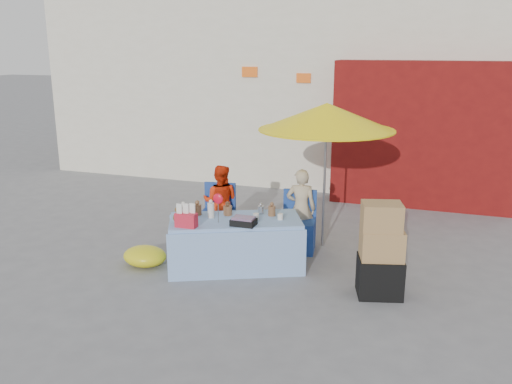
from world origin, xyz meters
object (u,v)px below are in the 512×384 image
at_px(chair_right, 298,233).
at_px(vendor_orange, 221,202).
at_px(market_table, 235,242).
at_px(vendor_beige, 301,209).
at_px(chair_left, 217,224).
at_px(box_stack, 381,253).
at_px(umbrella, 327,117).

xyz_separation_m(chair_right, vendor_orange, (-1.25, 0.13, 0.31)).
height_order(market_table, vendor_beige, vendor_beige).
height_order(market_table, chair_left, market_table).
xyz_separation_m(chair_left, box_stack, (2.52, -1.11, 0.27)).
xyz_separation_m(chair_left, chair_right, (1.25, 0.00, 0.00)).
bearing_deg(vendor_orange, umbrella, 177.15).
relative_size(vendor_orange, box_stack, 1.00).
xyz_separation_m(vendor_beige, umbrella, (0.30, 0.15, 1.31)).
distance_m(vendor_orange, box_stack, 2.81).
xyz_separation_m(vendor_orange, vendor_beige, (1.25, 0.00, 0.02)).
height_order(umbrella, box_stack, umbrella).
bearing_deg(market_table, vendor_orange, 97.11).
bearing_deg(box_stack, chair_right, 139.03).
distance_m(market_table, vendor_orange, 1.20).
bearing_deg(chair_right, vendor_orange, 165.47).
bearing_deg(umbrella, market_table, -129.00).
bearing_deg(vendor_beige, market_table, 49.34).
relative_size(chair_left, chair_right, 1.00).
relative_size(vendor_orange, umbrella, 0.54).
bearing_deg(chair_right, market_table, -134.39).
xyz_separation_m(chair_right, umbrella, (0.30, 0.28, 1.64)).
bearing_deg(vendor_beige, box_stack, 127.33).
xyz_separation_m(chair_right, box_stack, (1.27, -1.11, 0.27)).
bearing_deg(chair_left, box_stack, -32.05).
bearing_deg(umbrella, vendor_beige, -153.43).
bearing_deg(chair_right, umbrella, 34.87).
distance_m(chair_right, vendor_orange, 1.29).
distance_m(chair_right, umbrella, 1.69).
relative_size(chair_left, box_stack, 0.75).
bearing_deg(box_stack, vendor_orange, 153.80).
height_order(vendor_orange, umbrella, umbrella).
bearing_deg(chair_right, vendor_beige, 80.64).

